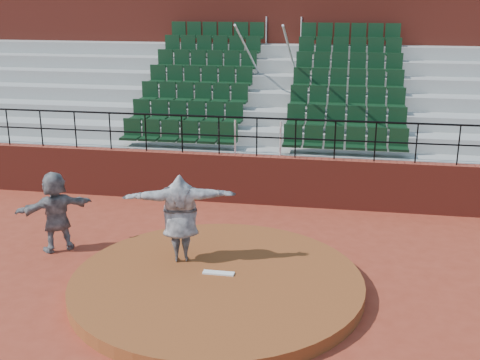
{
  "coord_description": "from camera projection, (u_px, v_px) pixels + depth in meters",
  "views": [
    {
      "loc": [
        2.21,
        -10.01,
        5.34
      ],
      "look_at": [
        0.0,
        2.5,
        1.4
      ],
      "focal_mm": 45.0,
      "sensor_mm": 36.0,
      "label": 1
    }
  ],
  "objects": [
    {
      "name": "boundary_wall",
      "position": [
        256.0,
        179.0,
        15.87
      ],
      "size": [
        24.0,
        0.3,
        1.3
      ],
      "primitive_type": "cube",
      "color": "maroon",
      "rests_on": "ground"
    },
    {
      "name": "pitcher",
      "position": [
        180.0,
        218.0,
        11.78
      ],
      "size": [
        2.27,
        1.13,
        1.78
      ],
      "primitive_type": "imported",
      "rotation": [
        0.0,
        0.0,
        3.4
      ],
      "color": "black",
      "rests_on": "pitchers_mound"
    },
    {
      "name": "pitching_rubber",
      "position": [
        219.0,
        273.0,
        11.42
      ],
      "size": [
        0.6,
        0.15,
        0.03
      ],
      "primitive_type": "cube",
      "color": "white",
      "rests_on": "pitchers_mound"
    },
    {
      "name": "pitchers_mound",
      "position": [
        217.0,
        283.0,
        11.32
      ],
      "size": [
        5.5,
        5.5,
        0.25
      ],
      "primitive_type": "cylinder",
      "color": "brown",
      "rests_on": "ground"
    },
    {
      "name": "fielder",
      "position": [
        56.0,
        211.0,
        12.87
      ],
      "size": [
        1.6,
        1.44,
        1.77
      ],
      "primitive_type": "imported",
      "rotation": [
        0.0,
        0.0,
        3.83
      ],
      "color": "black",
      "rests_on": "ground"
    },
    {
      "name": "press_box_facade",
      "position": [
        288.0,
        45.0,
        22.16
      ],
      "size": [
        24.0,
        3.0,
        7.1
      ],
      "primitive_type": "cube",
      "color": "maroon",
      "rests_on": "ground"
    },
    {
      "name": "wall_railing",
      "position": [
        257.0,
        128.0,
        15.46
      ],
      "size": [
        24.04,
        0.05,
        1.03
      ],
      "color": "black",
      "rests_on": "boundary_wall"
    },
    {
      "name": "seating_deck",
      "position": [
        274.0,
        122.0,
        19.06
      ],
      "size": [
        24.0,
        5.97,
        4.63
      ],
      "color": "#9B9B95",
      "rests_on": "ground"
    },
    {
      "name": "ground",
      "position": [
        217.0,
        289.0,
        11.36
      ],
      "size": [
        90.0,
        90.0,
        0.0
      ],
      "primitive_type": "plane",
      "color": "maroon",
      "rests_on": "ground"
    }
  ]
}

